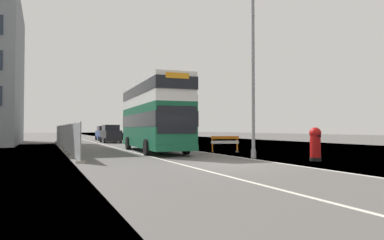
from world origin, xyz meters
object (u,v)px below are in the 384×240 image
(red_pillar_postbox, at_px, (315,142))
(car_receding_mid, at_px, (104,134))
(lamppost_foreground, at_px, (253,79))
(roadworks_barrier, at_px, (225,142))
(double_decker_bus, at_px, (154,115))
(car_oncoming_near, at_px, (111,134))

(red_pillar_postbox, bearing_deg, car_receding_mid, 97.38)
(lamppost_foreground, distance_m, roadworks_barrier, 6.10)
(car_receding_mid, bearing_deg, red_pillar_postbox, -82.62)
(double_decker_bus, distance_m, lamppost_foreground, 8.63)
(double_decker_bus, xyz_separation_m, car_receding_mid, (0.72, 25.76, -1.70))
(car_oncoming_near, bearing_deg, red_pillar_postbox, -79.12)
(roadworks_barrier, bearing_deg, car_receding_mid, 96.90)
(lamppost_foreground, xyz_separation_m, car_receding_mid, (-2.62, 33.51, -3.47))
(lamppost_foreground, bearing_deg, roadworks_barrier, 79.86)
(red_pillar_postbox, relative_size, car_oncoming_near, 0.38)
(red_pillar_postbox, xyz_separation_m, car_oncoming_near, (-5.30, 27.58, 0.05))
(roadworks_barrier, distance_m, car_receding_mid, 28.94)
(red_pillar_postbox, distance_m, car_receding_mid, 36.34)
(roadworks_barrier, height_order, car_receding_mid, car_receding_mid)
(red_pillar_postbox, bearing_deg, roadworks_barrier, 99.27)
(lamppost_foreground, distance_m, red_pillar_postbox, 4.76)
(red_pillar_postbox, bearing_deg, car_oncoming_near, 100.88)
(car_receding_mid, bearing_deg, car_oncoming_near, -94.28)
(car_oncoming_near, bearing_deg, lamppost_foreground, -82.60)
(double_decker_bus, distance_m, car_oncoming_near, 17.38)
(lamppost_foreground, relative_size, car_receding_mid, 2.12)
(double_decker_bus, bearing_deg, car_receding_mid, 88.40)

